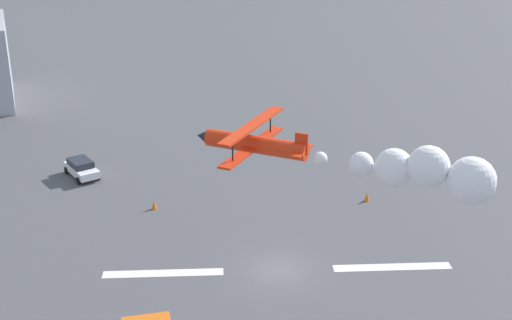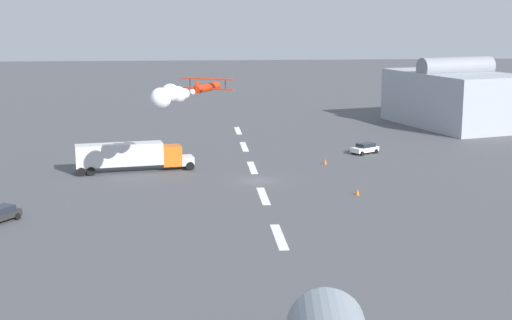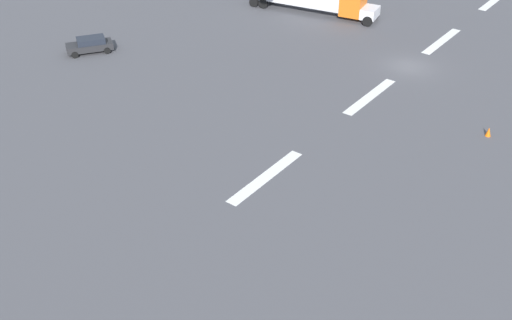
# 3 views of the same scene
# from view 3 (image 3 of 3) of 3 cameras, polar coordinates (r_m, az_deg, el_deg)

# --- Properties ---
(ground_plane) EXTENTS (440.00, 440.00, 0.00)m
(ground_plane) POSITION_cam_3_polar(r_m,az_deg,el_deg) (63.21, 13.45, 8.10)
(ground_plane) COLOR #4C4C51
(ground_plane) RESTS_ON ground
(runway_stripe_1) EXTENTS (8.00, 0.90, 0.01)m
(runway_stripe_1) POSITION_cam_3_polar(r_m,az_deg,el_deg) (83.63, 20.42, 13.14)
(runway_stripe_1) COLOR white
(runway_stripe_1) RESTS_ON ground
(runway_stripe_2) EXTENTS (8.00, 0.90, 0.01)m
(runway_stripe_2) POSITION_cam_3_polar(r_m,az_deg,el_deg) (69.83, 16.20, 10.13)
(runway_stripe_2) COLOR white
(runway_stripe_2) RESTS_ON ground
(runway_stripe_3) EXTENTS (8.00, 0.90, 0.01)m
(runway_stripe_3) POSITION_cam_3_polar(r_m,az_deg,el_deg) (56.85, 10.12, 5.60)
(runway_stripe_3) COLOR white
(runway_stripe_3) RESTS_ON ground
(runway_stripe_4) EXTENTS (8.00, 0.90, 0.01)m
(runway_stripe_4) POSITION_cam_3_polar(r_m,az_deg,el_deg) (45.41, 0.89, -1.50)
(runway_stripe_4) COLOR white
(runway_stripe_4) RESTS_ON ground
(followme_car_yellow) EXTENTS (4.72, 3.98, 1.52)m
(followme_car_yellow) POSITION_cam_3_polar(r_m,az_deg,el_deg) (66.29, -14.57, 9.91)
(followme_car_yellow) COLOR #262628
(followme_car_yellow) RESTS_ON ground
(traffic_cone_far) EXTENTS (0.44, 0.44, 0.75)m
(traffic_cone_far) POSITION_cam_3_polar(r_m,az_deg,el_deg) (53.16, 20.00, 2.38)
(traffic_cone_far) COLOR orange
(traffic_cone_far) RESTS_ON ground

